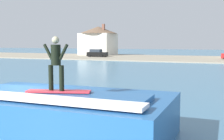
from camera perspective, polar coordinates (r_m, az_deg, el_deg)
The scene contains 7 objects.
ground_plane at distance 12.09m, azimuth -16.92°, elevation -10.63°, with size 260.00×260.00×0.00m, color teal.
wave_crest at distance 10.44m, azimuth -10.26°, elevation -8.62°, with size 7.73×4.23×1.65m.
surfboard at distance 9.76m, azimuth -10.57°, elevation -4.18°, with size 2.17×1.02×0.06m.
surfer at distance 9.65m, azimuth -11.08°, elevation 1.87°, with size 0.96×0.32×1.80m.
shoreline_bank at distance 59.48m, azimuth 14.69°, elevation 2.23°, with size 120.00×22.64×0.18m.
car_near_shore at distance 62.46m, azimuth -3.01°, elevation 3.33°, with size 4.37×2.08×1.86m.
house_with_chimney at distance 73.08m, azimuth -2.74°, elevation 6.03°, with size 9.64×9.64×7.82m.
Camera 1 is at (7.33, -9.02, 3.31)m, focal length 46.02 mm.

